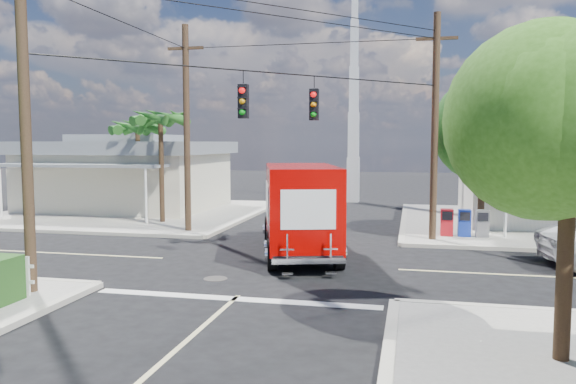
% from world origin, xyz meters
% --- Properties ---
extents(ground, '(120.00, 120.00, 0.00)m').
position_xyz_m(ground, '(0.00, 0.00, 0.00)').
color(ground, black).
rests_on(ground, ground).
extents(sidewalk_ne, '(14.12, 14.12, 0.14)m').
position_xyz_m(sidewalk_ne, '(10.88, 10.88, 0.07)').
color(sidewalk_ne, '#9C978D').
rests_on(sidewalk_ne, ground).
extents(sidewalk_nw, '(14.12, 14.12, 0.14)m').
position_xyz_m(sidewalk_nw, '(-10.88, 10.88, 0.07)').
color(sidewalk_nw, '#9C978D').
rests_on(sidewalk_nw, ground).
extents(road_markings, '(32.00, 32.00, 0.01)m').
position_xyz_m(road_markings, '(0.00, -1.47, 0.01)').
color(road_markings, beige).
rests_on(road_markings, ground).
extents(building_nw, '(10.80, 10.20, 4.30)m').
position_xyz_m(building_nw, '(-12.00, 12.46, 2.22)').
color(building_nw, beige).
rests_on(building_nw, sidewalk_nw).
extents(radio_tower, '(0.80, 0.80, 17.00)m').
position_xyz_m(radio_tower, '(0.50, 20.00, 5.64)').
color(radio_tower, silver).
rests_on(radio_tower, ground).
extents(tree_ne_front, '(4.21, 4.14, 6.66)m').
position_xyz_m(tree_ne_front, '(7.21, 6.76, 4.77)').
color(tree_ne_front, '#422D1C').
rests_on(tree_ne_front, sidewalk_ne).
extents(tree_ne_back, '(3.77, 3.66, 5.82)m').
position_xyz_m(tree_ne_back, '(9.81, 8.96, 4.19)').
color(tree_ne_back, '#422D1C').
rests_on(tree_ne_back, sidewalk_ne).
extents(tree_se, '(3.67, 3.54, 5.62)m').
position_xyz_m(tree_se, '(7.01, -7.24, 4.04)').
color(tree_se, '#422D1C').
rests_on(tree_se, sidewalk_se).
extents(palm_nw_front, '(3.01, 3.08, 5.59)m').
position_xyz_m(palm_nw_front, '(-7.50, 7.50, 5.04)').
color(palm_nw_front, '#422D1C').
rests_on(palm_nw_front, sidewalk_nw).
extents(palm_nw_back, '(3.01, 3.08, 5.19)m').
position_xyz_m(palm_nw_back, '(-9.50, 9.00, 4.67)').
color(palm_nw_back, '#422D1C').
rests_on(palm_nw_back, sidewalk_nw).
extents(utility_poles, '(12.00, 10.68, 9.00)m').
position_xyz_m(utility_poles, '(-1.58, 1.60, 4.67)').
color(utility_poles, '#473321').
rests_on(utility_poles, ground).
extents(vending_boxes, '(1.90, 0.50, 1.10)m').
position_xyz_m(vending_boxes, '(6.50, 6.20, 0.69)').
color(vending_boxes, red).
rests_on(vending_boxes, sidewalk_ne).
extents(delivery_truck, '(4.08, 7.67, 3.19)m').
position_xyz_m(delivery_truck, '(0.49, 1.70, 1.62)').
color(delivery_truck, black).
rests_on(delivery_truck, ground).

